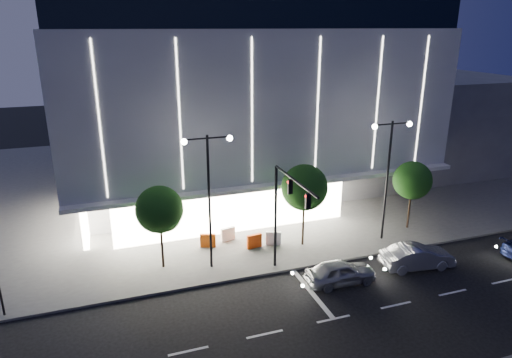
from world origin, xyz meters
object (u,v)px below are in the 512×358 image
Objects in this scene: tree_right at (412,182)px; barrier_c at (254,241)px; traffic_mast at (285,204)px; barrier_a at (208,241)px; tree_left at (160,212)px; street_lamp_east at (389,164)px; barrier_d at (273,238)px; street_lamp_west at (209,183)px; tree_mid at (305,190)px; barrier_b at (228,234)px; car_second at (417,257)px; car_lead at (341,272)px.

barrier_c is (-12.50, 0.63, -3.23)m from tree_right.
barrier_a is (-3.57, 5.47, -4.38)m from traffic_mast.
barrier_c is (-0.47, 4.31, -4.38)m from traffic_mast.
tree_left reaches higher than tree_right.
barrier_d is (-8.00, 1.67, -5.31)m from street_lamp_east.
street_lamp_west is at bearing -163.77° from barrier_c.
tree_mid is at bearing 180.00° from tree_right.
barrier_d is at bearing 4.87° from barrier_a.
street_lamp_west is (-4.00, 2.66, 0.93)m from traffic_mast.
tree_right is 5.01× the size of barrier_b.
traffic_mast is 1.48× the size of car_second.
traffic_mast is 1.24× the size of tree_left.
tree_right is 14.53m from barrier_b.
barrier_b is at bearing 25.03° from tree_left.
tree_mid reaches higher than barrier_d.
street_lamp_west reaches higher than barrier_c.
tree_left is 5.20× the size of barrier_d.
car_lead is (3.13, -1.67, -4.27)m from traffic_mast.
tree_left is 1.04× the size of tree_right.
barrier_a is 1.00× the size of barrier_d.
car_second is at bearing -121.09° from tree_right.
street_lamp_west reaches higher than barrier_a.
tree_mid is (10.00, 0.00, 0.30)m from tree_left.
street_lamp_east reaches higher than traffic_mast.
barrier_a is 1.00× the size of barrier_c.
tree_left reaches higher than barrier_c.
barrier_b is 1.00× the size of barrier_d.
tree_right is at bearing -11.69° from barrier_c.
barrier_d is at bearing 168.18° from street_lamp_east.
barrier_a is (-15.60, 1.79, -3.23)m from tree_right.
barrier_c and barrier_d have the same top height.
traffic_mast is at bearing -79.76° from barrier_d.
street_lamp_east is at bearing -9.69° from tree_mid.
barrier_a is at bearing 27.70° from tree_left.
tree_left is at bearing -180.00° from tree_mid.
traffic_mast is at bearing -162.98° from tree_right.
street_lamp_east is at bearing 16.48° from traffic_mast.
car_second is at bearing -48.18° from barrier_b.
traffic_mast is 6.43× the size of barrier_c.
street_lamp_west reaches higher than barrier_d.
street_lamp_west is 6.58m from barrier_c.
car_second is (15.81, -5.29, -3.25)m from tree_left.
street_lamp_east is 1.46× the size of tree_mid.
tree_mid is at bearing 170.31° from street_lamp_east.
car_lead is 5.71m from car_second.
tree_left is 6.51m from barrier_b.
tree_left is at bearing -167.81° from barrier_b.
tree_mid is at bearing -38.18° from barrier_b.
barrier_a is at bearing 123.15° from traffic_mast.
barrier_d is (7.97, 0.65, -3.38)m from tree_left.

